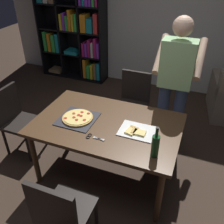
# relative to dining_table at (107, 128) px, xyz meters

# --- Properties ---
(ground_plane) EXTENTS (12.00, 12.00, 0.00)m
(ground_plane) POSITION_rel_dining_table_xyz_m (0.00, 0.00, -0.68)
(ground_plane) COLOR #38281E
(back_wall) EXTENTS (6.40, 0.10, 2.80)m
(back_wall) POSITION_rel_dining_table_xyz_m (0.00, 2.60, 0.72)
(back_wall) COLOR silver
(back_wall) RESTS_ON ground_plane
(dining_table) EXTENTS (1.56, 0.99, 0.75)m
(dining_table) POSITION_rel_dining_table_xyz_m (0.00, 0.00, 0.00)
(dining_table) COLOR #4C331E
(dining_table) RESTS_ON ground_plane
(chair_near_camera) EXTENTS (0.42, 0.42, 0.90)m
(chair_near_camera) POSITION_rel_dining_table_xyz_m (-0.00, -0.98, -0.16)
(chair_near_camera) COLOR black
(chair_near_camera) RESTS_ON ground_plane
(chair_far_side) EXTENTS (0.42, 0.42, 0.90)m
(chair_far_side) POSITION_rel_dining_table_xyz_m (0.00, 0.98, -0.16)
(chair_far_side) COLOR black
(chair_far_side) RESTS_ON ground_plane
(chair_left_end) EXTENTS (0.42, 0.42, 0.90)m
(chair_left_end) POSITION_rel_dining_table_xyz_m (-1.27, 0.00, -0.16)
(chair_left_end) COLOR black
(chair_left_end) RESTS_ON ground_plane
(bookshelf) EXTENTS (1.40, 0.35, 1.95)m
(bookshelf) POSITION_rel_dining_table_xyz_m (-1.68, 2.38, 0.30)
(bookshelf) COLOR black
(bookshelf) RESTS_ON ground_plane
(person_serving_pizza) EXTENTS (0.55, 0.54, 1.75)m
(person_serving_pizza) POSITION_rel_dining_table_xyz_m (0.56, 0.76, 0.32)
(person_serving_pizza) COLOR #38476B
(person_serving_pizza) RESTS_ON ground_plane
(pepperoni_pizza_on_tray) EXTENTS (0.40, 0.40, 0.04)m
(pepperoni_pizza_on_tray) POSITION_rel_dining_table_xyz_m (-0.32, -0.05, 0.09)
(pepperoni_pizza_on_tray) COLOR #2D2D33
(pepperoni_pizza_on_tray) RESTS_ON dining_table
(pizza_slices_on_towel) EXTENTS (0.36, 0.28, 0.03)m
(pizza_slices_on_towel) POSITION_rel_dining_table_xyz_m (0.34, -0.03, 0.08)
(pizza_slices_on_towel) COLOR white
(pizza_slices_on_towel) RESTS_ON dining_table
(wine_bottle) EXTENTS (0.07, 0.07, 0.32)m
(wine_bottle) POSITION_rel_dining_table_xyz_m (0.59, -0.31, 0.19)
(wine_bottle) COLOR #194723
(wine_bottle) RESTS_ON dining_table
(kitchen_scissors) EXTENTS (0.19, 0.09, 0.01)m
(kitchen_scissors) POSITION_rel_dining_table_xyz_m (-0.04, -0.28, 0.08)
(kitchen_scissors) COLOR silver
(kitchen_scissors) RESTS_ON dining_table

